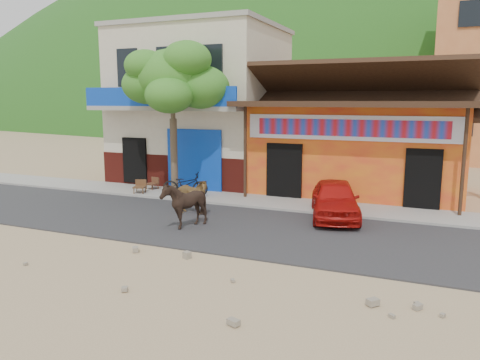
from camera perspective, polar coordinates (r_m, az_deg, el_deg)
The scene contains 13 objects.
ground at distance 11.92m, azimuth -3.10°, elevation -9.12°, with size 120.00×120.00×0.00m, color #9E825B.
road at distance 14.10m, azimuth 1.38°, elevation -6.01°, with size 60.00×5.00×0.04m, color #28282B.
sidewalk at distance 17.29m, azimuth 5.65°, elevation -2.94°, with size 60.00×2.00×0.12m, color gray.
dance_club at distance 20.44m, azimuth 14.48°, elevation 3.71°, with size 8.00×6.00×3.60m, color orange.
cafe_building at distance 22.69m, azimuth -4.63°, elevation 8.86°, with size 7.00×6.00×7.00m, color beige.
hillside at distance 80.69m, azimuth 19.98°, elevation 15.02°, with size 100.00×40.00×24.00m, color #194C14.
tree at distance 18.59m, azimuth -8.15°, elevation 7.42°, with size 3.00×3.00×6.00m, color #2D721E, non-canonical shape.
cow_tan at distance 15.78m, azimuth -6.09°, elevation -1.98°, with size 0.66×1.45×1.23m, color olive.
cow_dark at distance 14.10m, azimuth -6.84°, elevation -2.97°, with size 1.16×1.31×1.44m, color black.
red_car at distance 15.54m, azimuth 11.48°, elevation -2.29°, with size 1.46×3.63×1.24m, color #B7110D.
scooter at distance 18.39m, azimuth -6.68°, elevation -0.51°, with size 0.62×1.78×0.94m, color black.
cafe_chair_left at distance 20.02m, azimuth -10.68°, elevation 0.19°, with size 0.43×0.43×0.91m, color #472717, non-canonical shape.
cafe_chair_right at distance 19.28m, azimuth -12.17°, elevation -0.12°, with size 0.46×0.46×0.98m, color #52271B, non-canonical shape.
Camera 1 is at (4.97, -10.12, 3.86)m, focal length 35.00 mm.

